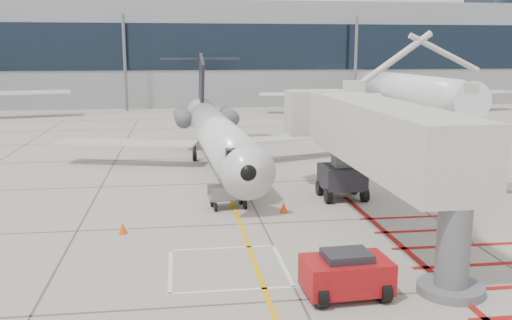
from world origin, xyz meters
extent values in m
plane|color=#9D9987|center=(0.00, 0.00, 0.00)|extent=(260.00, 260.00, 0.00)
cone|color=#EB480C|center=(-6.02, 3.40, 0.25)|extent=(0.36, 0.36, 0.50)
cone|color=#E53B0C|center=(1.27, 5.58, 0.26)|extent=(0.38, 0.38, 0.52)
cube|color=gray|center=(10.00, 70.00, 7.00)|extent=(180.00, 28.00, 14.00)
cube|color=black|center=(10.00, 55.95, 8.00)|extent=(180.00, 0.10, 6.00)
camera|label=1|loc=(-3.61, -20.11, 7.60)|focal=40.00mm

